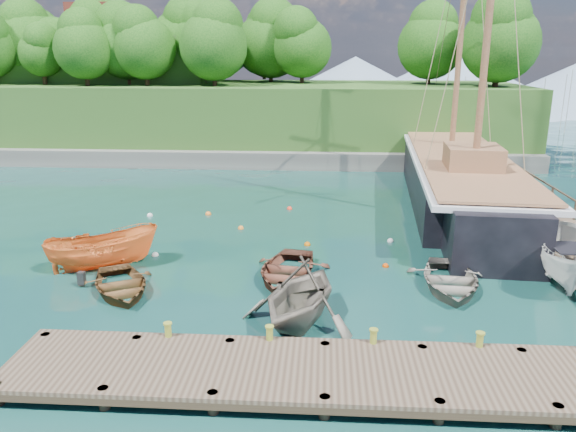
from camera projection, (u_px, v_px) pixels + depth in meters
The scene contains 24 objects.
ground at pixel (309, 289), 21.34m from camera, with size 160.00×160.00×0.00m, color #10332B.
dock_near at pixel (377, 375), 14.87m from camera, with size 20.00×3.20×1.10m.
dock_east at pixel (550, 228), 27.20m from camera, with size 3.20×24.00×1.10m.
bollard_0 at pixel (170, 354), 16.71m from camera, with size 0.26×0.26×0.45m, color olive.
bollard_1 at pixel (270, 358), 16.52m from camera, with size 0.26×0.26×0.45m, color olive.
bollard_2 at pixel (372, 361), 16.33m from camera, with size 0.26×0.26×0.45m, color olive.
bollard_3 at pixel (477, 365), 16.14m from camera, with size 0.26×0.26×0.45m, color olive.
rowboat_0 at pixel (121, 292), 21.04m from camera, with size 2.81×3.93×0.81m, color #53361B.
rowboat_1 at pixel (300, 322), 18.69m from camera, with size 3.86×4.48×2.36m, color #696255.
rowboat_2 at pixel (286, 278), 22.40m from camera, with size 3.10×4.34×0.90m, color #583022.
rowboat_3 at pixel (449, 288), 21.39m from camera, with size 3.10×4.33×0.90m, color slate.
motorboat_orange at pixel (105, 267), 23.44m from camera, with size 1.73×4.59×1.77m, color orange.
cabin_boat_white at pixel (565, 282), 21.95m from camera, with size 2.07×5.50×2.12m, color silver.
schooner at pixel (459, 184), 32.94m from camera, with size 7.21×29.70×22.14m.
mooring_buoy_0 at pixel (155, 256), 24.82m from camera, with size 0.30×0.30×0.30m, color silver.
mooring_buoy_1 at pixel (241, 229), 28.57m from camera, with size 0.30×0.30×0.30m, color orange.
mooring_buoy_2 at pixel (307, 245), 26.15m from camera, with size 0.30×0.30×0.30m, color #D06103.
mooring_buoy_3 at pixel (390, 242), 26.62m from camera, with size 0.31×0.31×0.31m, color silver.
mooring_buoy_4 at pixel (208, 215), 31.04m from camera, with size 0.34×0.34×0.34m, color orange.
mooring_buoy_5 at pixel (289, 209), 32.13m from camera, with size 0.30×0.30×0.30m, color #FB3418.
mooring_buoy_6 at pixel (150, 216), 30.79m from camera, with size 0.32×0.32×0.32m, color white.
mooring_buoy_7 at pixel (385, 267), 23.53m from camera, with size 0.27×0.27×0.27m, color #D23D00.
headland at pixel (177, 88), 50.62m from camera, with size 51.00×19.31×12.90m.
distant_ridge at pixel (350, 81), 86.87m from camera, with size 117.00×40.00×10.00m.
Camera 1 is at (0.50, -19.71, 8.66)m, focal length 35.00 mm.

